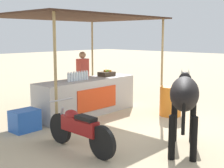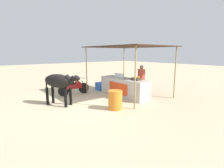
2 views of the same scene
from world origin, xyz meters
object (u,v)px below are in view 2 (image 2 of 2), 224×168
Objects in this scene: vendor_behind_counter at (141,80)px; cooler_box at (101,86)px; cow at (59,82)px; fruit_crate at (136,79)px; stall_counter at (124,87)px; water_barrel at (115,100)px; motorcycle_parked at (74,87)px.

cooler_box is (-2.52, -0.85, -0.61)m from vendor_behind_counter.
fruit_crate is at bearing 66.77° from cow.
cow reaches higher than stall_counter.
cooler_box is at bearing -161.39° from vendor_behind_counter.
fruit_crate reaches higher than water_barrel.
cooler_box is at bearing -177.20° from stall_counter.
cow is at bearing -45.31° from motorcycle_parked.
stall_counter is 1.67× the size of motorcycle_parked.
water_barrel reaches higher than cooler_box.
cooler_box is 0.33× the size of motorcycle_parked.
fruit_crate reaches higher than motorcycle_parked.
vendor_behind_counter is at bearing 18.61° from cooler_box.
vendor_behind_counter is 4.19m from cow.
stall_counter reaches higher than water_barrel.
cooler_box is 3.77m from water_barrel.
motorcycle_parked is (-1.96, -1.89, -0.05)m from stall_counter.
vendor_behind_counter is 2.10× the size of water_barrel.
stall_counter is 2.00m from cooler_box.
fruit_crate is 0.56× the size of water_barrel.
cow is (-1.13, -4.03, 0.18)m from vendor_behind_counter.
water_barrel is (0.55, -1.82, -0.64)m from fruit_crate.
vendor_behind_counter reaches higher than motorcycle_parked.
stall_counter is 1.00m from vendor_behind_counter.
vendor_behind_counter is (0.54, 0.75, 0.37)m from stall_counter.
fruit_crate is at bearing 3.15° from cooler_box.
cooler_box is 3.56m from cow.
motorcycle_parked is at bearing -136.04° from stall_counter.
vendor_behind_counter reaches higher than cooler_box.
stall_counter is at bearing 2.80° from cooler_box.
fruit_crate is 0.27× the size of vendor_behind_counter.
motorcycle_parked is at bearing -177.72° from water_barrel.
vendor_behind_counter reaches higher than fruit_crate.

